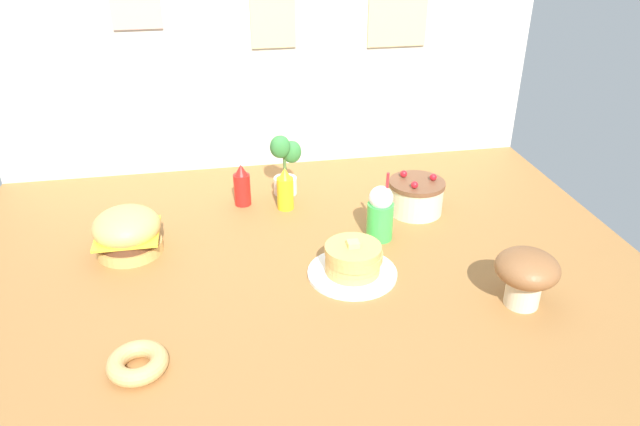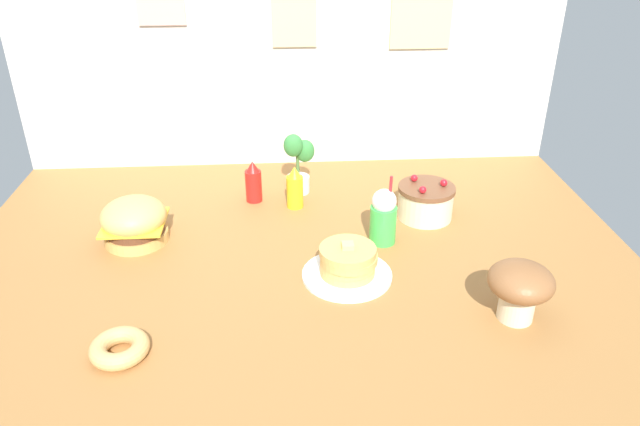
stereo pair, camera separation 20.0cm
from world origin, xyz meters
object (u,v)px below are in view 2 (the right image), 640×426
pancake_stack (348,264)px  layer_cake (426,201)px  burger (134,221)px  donut_pink_glaze (119,348)px  cream_soda_cup (383,216)px  potted_plant (297,161)px  mushroom_stool (520,286)px  ketchup_bottle (253,183)px  mustard_bottle (294,188)px

pancake_stack → layer_cake: bearing=48.5°
burger → donut_pink_glaze: 0.61m
pancake_stack → layer_cake: layer_cake is taller
cream_soda_cup → potted_plant: 0.51m
burger → layer_cake: size_ratio=1.06×
cream_soda_cup → mushroom_stool: bearing=-55.1°
ketchup_bottle → layer_cake: bearing=-15.5°
layer_cake → pancake_stack: bearing=-131.5°
layer_cake → mushroom_stool: mushroom_stool is taller
layer_cake → ketchup_bottle: ketchup_bottle is taller
layer_cake → cream_soda_cup: (-0.19, -0.17, 0.03)m
pancake_stack → donut_pink_glaze: size_ratio=1.83×
pancake_stack → cream_soda_cup: cream_soda_cup is taller
burger → layer_cake: 1.06m
ketchup_bottle → potted_plant: 0.20m
mushroom_stool → burger: bearing=156.4°
layer_cake → ketchup_bottle: size_ratio=1.25×
mustard_bottle → potted_plant: 0.15m
pancake_stack → mushroom_stool: (0.46, -0.24, 0.06)m
pancake_stack → potted_plant: 0.65m
layer_cake → donut_pink_glaze: size_ratio=1.34×
pancake_stack → potted_plant: size_ratio=1.11×
donut_pink_glaze → mushroom_stool: (1.11, 0.09, 0.09)m
ketchup_bottle → mushroom_stool: mushroom_stool is taller
donut_pink_glaze → ketchup_bottle: bearing=69.5°
ketchup_bottle → potted_plant: (0.18, 0.07, 0.06)m
cream_soda_cup → donut_pink_glaze: size_ratio=1.61×
pancake_stack → ketchup_bottle: size_ratio=1.70×
ketchup_bottle → mustard_bottle: same height
burger → cream_soda_cup: bearing=-4.2°
burger → ketchup_bottle: ketchup_bottle is taller
pancake_stack → mustard_bottle: size_ratio=1.70×
burger → donut_pink_glaze: size_ratio=1.43×
layer_cake → mustard_bottle: size_ratio=1.25×
layer_cake → ketchup_bottle: bearing=164.5°
burger → mustard_bottle: bearing=21.5°
layer_cake → ketchup_bottle: 0.68m
burger → layer_cake: burger is taller
ketchup_bottle → donut_pink_glaze: size_ratio=1.08×
layer_cake → ketchup_bottle: (-0.65, 0.18, 0.01)m
donut_pink_glaze → mushroom_stool: mushroom_stool is taller
pancake_stack → donut_pink_glaze: 0.73m
donut_pink_glaze → mushroom_stool: 1.12m
burger → cream_soda_cup: cream_soda_cup is taller
layer_cake → mushroom_stool: 0.64m
ketchup_bottle → mushroom_stool: bearing=-46.0°
ketchup_bottle → mushroom_stool: 1.12m
layer_cake → cream_soda_cup: size_ratio=0.83×
pancake_stack → cream_soda_cup: bearing=55.2°
layer_cake → donut_pink_glaze: bearing=-144.2°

